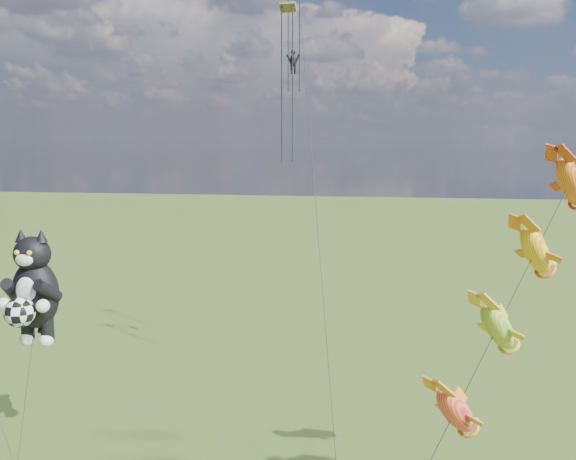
# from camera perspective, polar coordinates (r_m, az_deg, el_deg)

# --- Properties ---
(cat_kite_rig) EXTENTS (2.72, 4.24, 11.12)m
(cat_kite_rig) POSITION_cam_1_polar(r_m,az_deg,el_deg) (34.49, -21.76, -4.83)
(cat_kite_rig) COLOR brown
(cat_kite_rig) RESTS_ON ground
(fish_windsock_rig) EXTENTS (10.49, 12.19, 16.60)m
(fish_windsock_rig) POSITION_cam_1_polar(r_m,az_deg,el_deg) (22.61, 18.10, -8.27)
(fish_windsock_rig) COLOR brown
(fish_windsock_rig) RESTS_ON ground
(parafoil_rig) EXTENTS (5.17, 16.95, 27.18)m
(parafoil_rig) POSITION_cam_1_polar(r_m,az_deg,el_deg) (38.77, 0.54, 15.08)
(parafoil_rig) COLOR brown
(parafoil_rig) RESTS_ON ground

